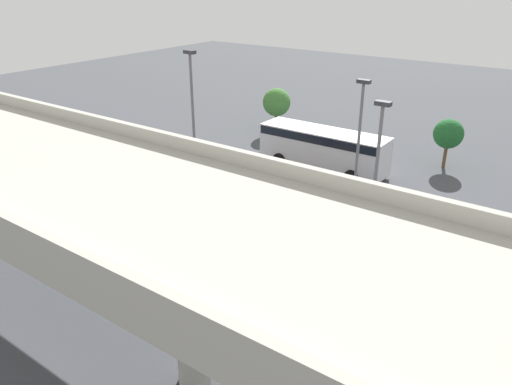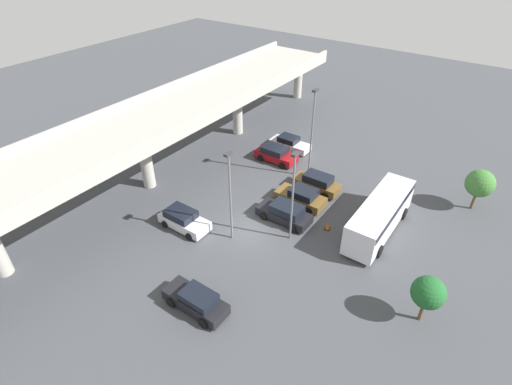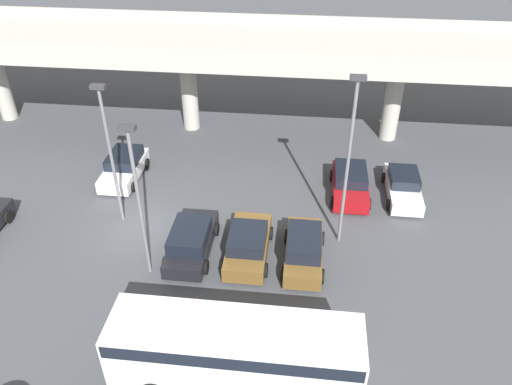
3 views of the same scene
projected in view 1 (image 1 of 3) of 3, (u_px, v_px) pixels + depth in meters
name	position (u px, v px, depth m)	size (l,w,h in m)	color
ground_plane	(348.00, 242.00, 26.05)	(119.53, 119.53, 0.00)	#424449
highway_overpass	(186.00, 229.00, 14.86)	(56.92, 7.93, 7.15)	#ADAAA0
parked_car_1	(355.00, 292.00, 20.75)	(2.14, 4.38, 1.56)	silver
parked_car_2	(314.00, 204.00, 28.46)	(2.17, 4.66, 1.63)	black
parked_car_3	(272.00, 193.00, 29.94)	(2.19, 4.47, 1.62)	brown
parked_car_4	(237.00, 182.00, 31.45)	(2.00, 4.44, 1.70)	brown
parked_car_5	(136.00, 207.00, 28.22)	(2.22, 4.41, 1.55)	maroon
parked_car_6	(100.00, 196.00, 29.76)	(2.01, 4.50, 1.46)	silver
shuttle_bus	(323.00, 146.00, 34.97)	(9.19, 2.76, 2.89)	silver
lamp_post_near_aisle	(376.00, 170.00, 22.91)	(0.70, 0.35, 7.80)	slate
lamp_post_mid_lot	(359.00, 139.00, 27.17)	(0.70, 0.35, 7.82)	slate
lamp_post_by_overpass	(193.00, 116.00, 29.26)	(0.70, 0.35, 8.95)	slate
tree_front_right	(448.00, 134.00, 35.07)	(2.10, 2.10, 3.56)	brown
tree_front_far_right	(277.00, 102.00, 42.94)	(2.40, 2.40, 3.86)	brown
traffic_cone	(327.00, 188.00, 31.82)	(0.44, 0.44, 0.70)	black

